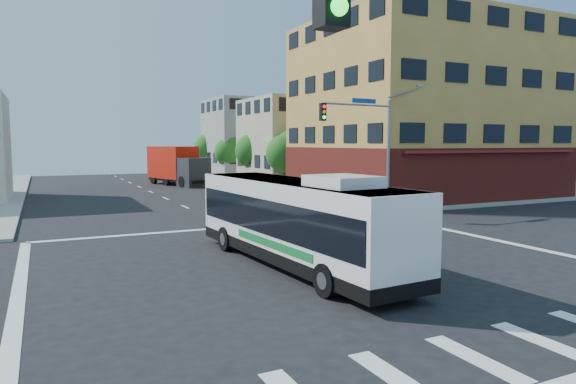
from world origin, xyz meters
name	(u,v)px	position (x,y,z in m)	size (l,w,h in m)	color
ground	(323,267)	(0.00, 0.00, 0.00)	(120.00, 120.00, 0.00)	black
sidewalk_ne	(427,177)	(35.00, 35.00, 0.07)	(50.00, 50.00, 0.15)	gray
corner_building_ne	(423,124)	(19.99, 18.48, 5.89)	(18.10, 15.44, 14.00)	#D2974B
building_east_near	(304,142)	(16.98, 33.98, 4.51)	(12.06, 10.06, 9.00)	#C3B795
building_east_far	(255,138)	(16.98, 47.98, 5.01)	(12.06, 10.06, 10.00)	gray
signal_mast_ne	(367,132)	(9.08, 10.62, 4.98)	(7.91, 1.13, 8.07)	gray
street_tree_a	(286,151)	(11.90, 27.92, 3.59)	(3.60, 3.60, 5.53)	#341E13
street_tree_b	(254,149)	(11.90, 35.92, 3.75)	(3.80, 3.80, 5.79)	#341E13
street_tree_c	(229,150)	(11.90, 43.92, 3.46)	(3.40, 3.40, 5.29)	#341E13
street_tree_d	(210,147)	(11.90, 51.92, 3.88)	(4.00, 4.00, 6.03)	#341E13
transit_bus	(296,220)	(-0.78, 0.59, 1.65)	(3.20, 11.50, 3.37)	black
box_truck	(178,166)	(4.00, 37.45, 1.94)	(4.90, 9.24, 4.00)	#28292E
parked_car	(277,188)	(8.24, 21.96, 0.73)	(1.72, 4.27, 1.46)	tan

